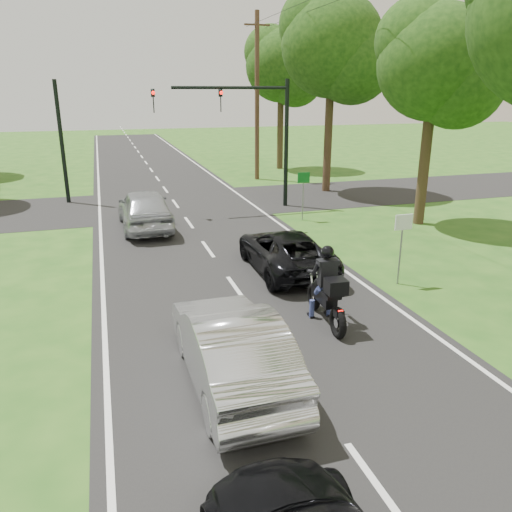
# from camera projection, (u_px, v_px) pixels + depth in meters

# --- Properties ---
(ground) EXTENTS (140.00, 140.00, 0.00)m
(ground) POSITION_uv_depth(u_px,v_px,m) (284.00, 356.00, 10.81)
(ground) COLOR #265517
(ground) RESTS_ON ground
(road) EXTENTS (8.00, 100.00, 0.01)m
(road) POSITION_uv_depth(u_px,v_px,m) (198.00, 235.00, 19.88)
(road) COLOR black
(road) RESTS_ON ground
(cross_road) EXTENTS (60.00, 7.00, 0.01)m
(cross_road) POSITION_uv_depth(u_px,v_px,m) (175.00, 204.00, 25.33)
(cross_road) COLOR black
(cross_road) RESTS_ON ground
(motorcycle_rider) EXTENTS (0.66, 2.33, 2.01)m
(motorcycle_rider) POSITION_uv_depth(u_px,v_px,m) (327.00, 294.00, 12.07)
(motorcycle_rider) COLOR black
(motorcycle_rider) RESTS_ON ground
(dark_suv) EXTENTS (2.22, 4.69, 1.29)m
(dark_suv) POSITION_uv_depth(u_px,v_px,m) (285.00, 251.00, 15.77)
(dark_suv) COLOR black
(dark_suv) RESTS_ON road
(silver_sedan) EXTENTS (1.67, 4.69, 1.54)m
(silver_sedan) POSITION_uv_depth(u_px,v_px,m) (231.00, 347.00, 9.59)
(silver_sedan) COLOR silver
(silver_sedan) RESTS_ON road
(silver_suv) EXTENTS (2.07, 4.94, 1.67)m
(silver_suv) POSITION_uv_depth(u_px,v_px,m) (145.00, 209.00, 20.52)
(silver_suv) COLOR #B0B4B9
(silver_suv) RESTS_ON road
(traffic_signal) EXTENTS (6.38, 0.44, 6.00)m
(traffic_signal) POSITION_uv_depth(u_px,v_px,m) (249.00, 121.00, 23.14)
(traffic_signal) COLOR black
(traffic_signal) RESTS_ON ground
(signal_pole_far) EXTENTS (0.20, 0.20, 6.00)m
(signal_pole_far) POSITION_uv_depth(u_px,v_px,m) (62.00, 143.00, 24.75)
(signal_pole_far) COLOR black
(signal_pole_far) RESTS_ON ground
(utility_pole_far) EXTENTS (1.60, 0.28, 10.00)m
(utility_pole_far) POSITION_uv_depth(u_px,v_px,m) (257.00, 97.00, 30.90)
(utility_pole_far) COLOR brown
(utility_pole_far) RESTS_ON ground
(sign_white) EXTENTS (0.55, 0.07, 2.12)m
(sign_white) POSITION_uv_depth(u_px,v_px,m) (403.00, 232.00, 14.33)
(sign_white) COLOR slate
(sign_white) RESTS_ON ground
(sign_green) EXTENTS (0.55, 0.07, 2.12)m
(sign_green) POSITION_uv_depth(u_px,v_px,m) (303.00, 184.00, 21.64)
(sign_green) COLOR slate
(sign_green) RESTS_ON ground
(tree_row_c) EXTENTS (4.80, 4.65, 8.76)m
(tree_row_c) POSITION_uv_depth(u_px,v_px,m) (443.00, 70.00, 19.56)
(tree_row_c) COLOR #332316
(tree_row_c) RESTS_ON ground
(tree_row_d) EXTENTS (5.76, 5.58, 10.45)m
(tree_row_d) POSITION_uv_depth(u_px,v_px,m) (339.00, 51.00, 26.22)
(tree_row_d) COLOR #332316
(tree_row_d) RESTS_ON ground
(tree_row_e) EXTENTS (5.28, 5.12, 9.61)m
(tree_row_e) POSITION_uv_depth(u_px,v_px,m) (286.00, 70.00, 34.70)
(tree_row_e) COLOR #332316
(tree_row_e) RESTS_ON ground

